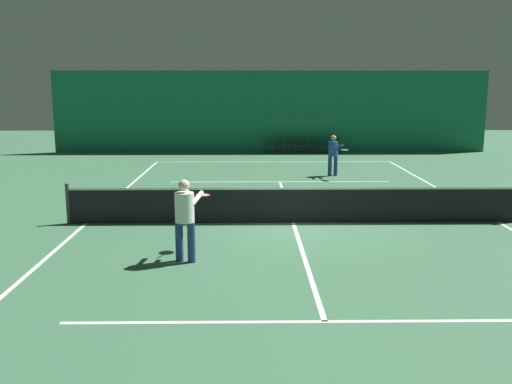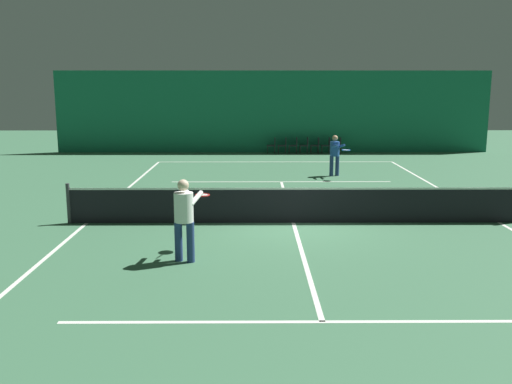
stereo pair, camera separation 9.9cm
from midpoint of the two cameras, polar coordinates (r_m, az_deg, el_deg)
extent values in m
plane|color=#386647|center=(15.23, 3.94, -3.09)|extent=(60.00, 60.00, 0.00)
cube|color=#196B4C|center=(30.56, 1.79, 8.02)|extent=(23.00, 0.12, 4.30)
cube|color=silver|center=(26.91, 2.07, 3.03)|extent=(11.00, 0.10, 0.00)
cube|color=silver|center=(21.48, 2.68, 1.03)|extent=(8.25, 0.10, 0.00)
cube|color=silver|center=(9.18, 6.97, -12.75)|extent=(8.25, 0.10, 0.00)
cube|color=silver|center=(15.80, -16.40, -3.00)|extent=(0.10, 23.80, 0.00)
cube|color=silver|center=(16.57, 23.29, -2.81)|extent=(0.10, 23.80, 0.00)
cube|color=silver|center=(15.23, 3.94, -3.09)|extent=(0.10, 12.80, 0.00)
cube|color=black|center=(15.12, 3.96, -1.35)|extent=(11.90, 0.02, 0.95)
cube|color=white|center=(15.03, 3.99, 0.33)|extent=(11.90, 0.02, 0.05)
cylinder|color=#333338|center=(15.82, -18.07, -1.10)|extent=(0.10, 0.10, 1.07)
cylinder|color=navy|center=(12.01, -7.52, -4.90)|extent=(0.20, 0.20, 0.85)
cylinder|color=navy|center=(11.90, -6.33, -5.01)|extent=(0.20, 0.20, 0.85)
cylinder|color=white|center=(11.78, -7.01, -1.53)|extent=(0.50, 0.50, 0.61)
sphere|color=beige|center=(11.69, -7.06, 0.68)|extent=(0.24, 0.24, 0.24)
cylinder|color=white|center=(12.06, -7.18, -0.55)|extent=(0.27, 0.59, 0.25)
cylinder|color=white|center=(11.94, -5.78, -0.64)|extent=(0.27, 0.59, 0.25)
cylinder|color=black|center=(12.40, -5.69, -0.56)|extent=(0.12, 0.30, 0.03)
torus|color=red|center=(12.68, -5.17, -0.30)|extent=(0.41, 0.41, 0.03)
cylinder|color=silver|center=(12.68, -5.17, -0.30)|extent=(0.35, 0.35, 0.00)
cylinder|color=navy|center=(23.07, 8.25, 2.61)|extent=(0.19, 0.19, 0.80)
cylinder|color=navy|center=(22.96, 7.68, 2.58)|extent=(0.19, 0.19, 0.80)
cylinder|color=#234C99|center=(22.93, 8.01, 4.29)|extent=(0.47, 0.47, 0.58)
sphere|color=tan|center=(22.88, 8.04, 5.37)|extent=(0.22, 0.22, 0.22)
cylinder|color=#234C99|center=(22.74, 8.64, 4.56)|extent=(0.26, 0.55, 0.23)
cylinder|color=#234C99|center=(22.61, 7.96, 4.54)|extent=(0.26, 0.55, 0.23)
cylinder|color=black|center=(22.32, 8.77, 4.25)|extent=(0.12, 0.30, 0.03)
torus|color=#1951B2|center=(22.05, 9.12, 4.16)|extent=(0.41, 0.41, 0.03)
cylinder|color=silver|center=(22.05, 9.12, 4.16)|extent=(0.35, 0.35, 0.00)
cylinder|color=#2D2D2D|center=(30.35, 1.24, 4.30)|extent=(0.03, 0.03, 0.39)
cylinder|color=#2D2D2D|center=(29.97, 1.26, 4.21)|extent=(0.03, 0.03, 0.39)
cylinder|color=#2D2D2D|center=(30.36, 1.96, 4.29)|extent=(0.03, 0.03, 0.39)
cylinder|color=#2D2D2D|center=(29.98, 1.99, 4.21)|extent=(0.03, 0.03, 0.39)
cube|color=#232328|center=(30.14, 1.61, 4.67)|extent=(0.44, 0.44, 0.05)
cube|color=#232328|center=(30.13, 2.00, 5.09)|extent=(0.04, 0.44, 0.40)
cylinder|color=#2D2D2D|center=(30.37, 2.33, 4.29)|extent=(0.03, 0.03, 0.39)
cylinder|color=#2D2D2D|center=(29.99, 2.36, 4.21)|extent=(0.03, 0.03, 0.39)
cylinder|color=#2D2D2D|center=(30.39, 3.04, 4.29)|extent=(0.03, 0.03, 0.39)
cylinder|color=#2D2D2D|center=(30.01, 3.09, 4.21)|extent=(0.03, 0.03, 0.39)
cube|color=#232328|center=(30.17, 2.71, 4.67)|extent=(0.44, 0.44, 0.05)
cube|color=#232328|center=(30.15, 3.09, 5.09)|extent=(0.04, 0.44, 0.40)
cylinder|color=#2D2D2D|center=(30.40, 3.41, 4.29)|extent=(0.03, 0.03, 0.39)
cylinder|color=#2D2D2D|center=(30.03, 3.46, 4.21)|extent=(0.03, 0.03, 0.39)
cylinder|color=#2D2D2D|center=(30.43, 4.13, 4.29)|extent=(0.03, 0.03, 0.39)
cylinder|color=#2D2D2D|center=(30.05, 4.18, 4.20)|extent=(0.03, 0.03, 0.39)
cube|color=#232328|center=(30.20, 3.80, 4.66)|extent=(0.44, 0.44, 0.05)
cube|color=#232328|center=(30.19, 4.18, 5.08)|extent=(0.04, 0.44, 0.40)
cylinder|color=#2D2D2D|center=(30.45, 4.49, 4.29)|extent=(0.03, 0.03, 0.39)
cylinder|color=#2D2D2D|center=(30.07, 4.55, 4.20)|extent=(0.03, 0.03, 0.39)
cylinder|color=#2D2D2D|center=(30.48, 5.21, 4.28)|extent=(0.03, 0.03, 0.39)
cylinder|color=#2D2D2D|center=(30.10, 5.27, 4.20)|extent=(0.03, 0.03, 0.39)
cube|color=#232328|center=(30.25, 4.89, 4.66)|extent=(0.44, 0.44, 0.05)
cube|color=#232328|center=(30.25, 5.27, 5.08)|extent=(0.04, 0.44, 0.40)
cylinder|color=#2D2D2D|center=(30.50, 5.57, 4.28)|extent=(0.03, 0.03, 0.39)
cylinder|color=#2D2D2D|center=(30.12, 5.64, 4.20)|extent=(0.03, 0.03, 0.39)
cylinder|color=#2D2D2D|center=(30.54, 6.28, 4.27)|extent=(0.03, 0.03, 0.39)
cylinder|color=#2D2D2D|center=(30.17, 6.36, 4.19)|extent=(0.03, 0.03, 0.39)
cube|color=#232328|center=(30.31, 5.97, 4.65)|extent=(0.44, 0.44, 0.05)
cube|color=#232328|center=(30.31, 6.36, 5.07)|extent=(0.04, 0.44, 0.40)
cylinder|color=#2D2D2D|center=(30.56, 6.64, 4.27)|extent=(0.03, 0.03, 0.39)
cylinder|color=#2D2D2D|center=(30.19, 6.73, 4.19)|extent=(0.03, 0.03, 0.39)
cylinder|color=#2D2D2D|center=(30.61, 7.35, 4.27)|extent=(0.03, 0.03, 0.39)
cylinder|color=#2D2D2D|center=(30.24, 7.45, 4.18)|extent=(0.03, 0.03, 0.39)
cube|color=#232328|center=(30.38, 7.05, 4.64)|extent=(0.44, 0.44, 0.05)
cube|color=#232328|center=(30.38, 7.44, 5.06)|extent=(0.04, 0.44, 0.40)
cylinder|color=#2D2D2D|center=(30.64, 7.71, 4.26)|extent=(0.03, 0.03, 0.39)
cylinder|color=#2D2D2D|center=(30.27, 7.81, 4.18)|extent=(0.03, 0.03, 0.39)
cylinder|color=#2D2D2D|center=(30.69, 8.42, 4.26)|extent=(0.03, 0.03, 0.39)
cylinder|color=#2D2D2D|center=(30.32, 8.53, 4.17)|extent=(0.03, 0.03, 0.39)
cube|color=#232328|center=(30.46, 8.13, 4.63)|extent=(0.44, 0.44, 0.05)
cube|color=#232328|center=(30.46, 8.51, 5.05)|extent=(0.04, 0.44, 0.40)
camera|label=1|loc=(0.05, -89.80, 0.04)|focal=40.00mm
camera|label=2|loc=(0.05, 90.20, -0.04)|focal=40.00mm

